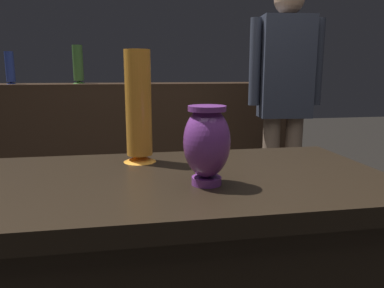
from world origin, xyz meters
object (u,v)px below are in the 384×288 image
at_px(shelf_vase_center, 142,76).
at_px(visitor_near_right, 285,93).
at_px(shelf_vase_left, 78,65).
at_px(shelf_vase_far_right, 260,70).
at_px(shelf_vase_far_left, 10,68).
at_px(vase_tall_behind, 139,109).
at_px(vase_centerpiece, 207,142).

bearing_deg(shelf_vase_center, visitor_near_right, -48.58).
bearing_deg(shelf_vase_center, shelf_vase_left, 179.55).
bearing_deg(shelf_vase_far_right, shelf_vase_left, 178.16).
distance_m(shelf_vase_far_left, shelf_vase_center, 1.04).
height_order(vase_tall_behind, shelf_vase_center, shelf_vase_center).
bearing_deg(shelf_vase_center, vase_centerpiece, -88.49).
height_order(vase_tall_behind, shelf_vase_left, shelf_vase_left).
relative_size(shelf_vase_far_left, visitor_near_right, 0.16).
distance_m(vase_tall_behind, shelf_vase_far_left, 2.22).
relative_size(vase_centerpiece, vase_tall_behind, 0.58).
bearing_deg(shelf_vase_left, shelf_vase_far_right, -1.84).
xyz_separation_m(vase_tall_behind, shelf_vase_left, (-0.42, 2.04, 0.17)).
xyz_separation_m(vase_centerpiece, vase_tall_behind, (-0.16, 0.28, 0.06)).
distance_m(vase_centerpiece, visitor_near_right, 1.56).
height_order(vase_centerpiece, shelf_vase_center, shelf_vase_center).
xyz_separation_m(shelf_vase_left, visitor_near_right, (1.38, -0.98, -0.19)).
bearing_deg(shelf_vase_center, shelf_vase_far_right, -2.53).
height_order(vase_tall_behind, shelf_vase_far_right, shelf_vase_far_right).
bearing_deg(shelf_vase_far_right, shelf_vase_far_left, 179.37).
distance_m(vase_tall_behind, visitor_near_right, 1.43).
height_order(shelf_vase_left, visitor_near_right, visitor_near_right).
distance_m(vase_tall_behind, shelf_vase_center, 2.04).
relative_size(shelf_vase_far_left, shelf_vase_left, 0.82).
height_order(vase_tall_behind, visitor_near_right, visitor_near_right).
distance_m(shelf_vase_far_left, shelf_vase_far_right, 2.08).
relative_size(shelf_vase_far_right, shelf_vase_left, 0.62).
bearing_deg(visitor_near_right, shelf_vase_far_right, -93.68).
height_order(vase_centerpiece, shelf_vase_far_left, shelf_vase_far_left).
bearing_deg(shelf_vase_far_right, vase_centerpiece, -113.33).
distance_m(vase_tall_behind, shelf_vase_far_right, 2.30).
height_order(shelf_vase_center, shelf_vase_far_right, shelf_vase_center).
distance_m(shelf_vase_far_right, visitor_near_right, 0.96).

